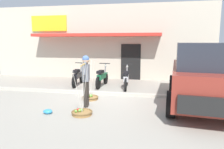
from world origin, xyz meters
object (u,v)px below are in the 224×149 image
Objects in this scene: motorcycle_nearest_shop at (78,76)px; plastic_litter_bag at (48,111)px; fruit_basket_left_side at (90,97)px; motorcycle_third_in_row at (126,79)px; motorcycle_second_in_row at (102,77)px; parked_truck at (203,72)px; fruit_vendor at (86,77)px; fruit_basket_right_side at (82,112)px.

plastic_litter_bag is at bearing -82.59° from motorcycle_nearest_shop.
fruit_basket_left_side is 0.80× the size of motorcycle_third_in_row.
motorcycle_second_in_row and motorcycle_third_in_row have the same top height.
parked_truck reaches higher than motorcycle_nearest_shop.
motorcycle_third_in_row is at bearing -9.09° from motorcycle_second_in_row.
fruit_vendor is 3.15m from motorcycle_second_in_row.
motorcycle_nearest_shop is 5.73m from parked_truck.
fruit_basket_right_side reaches higher than motorcycle_second_in_row.
motorcycle_nearest_shop is 4.12m from plastic_litter_bag.
fruit_basket_right_side is at bearing -85.05° from motorcycle_second_in_row.
plastic_litter_bag is (-0.91, -0.93, -0.91)m from fruit_vendor.
fruit_basket_right_side is 4.28m from motorcycle_nearest_shop.
fruit_basket_left_side is 1.67m from fruit_basket_right_side.
fruit_vendor is 3.88m from parked_truck.
fruit_basket_left_side is at bearing -179.31° from parked_truck.
motorcycle_third_in_row is 4.29m from plastic_litter_bag.
parked_truck is at bearing 0.69° from fruit_basket_left_side.
fruit_basket_left_side is 2.38m from motorcycle_third_in_row.
fruit_vendor is at bearing -166.99° from parked_truck.
parked_truck reaches higher than fruit_vendor.
parked_truck reaches higher than motorcycle_third_in_row.
plastic_litter_bag is at bearing -114.25° from fruit_basket_left_side.
fruit_basket_left_side reaches higher than motorcycle_nearest_shop.
fruit_basket_right_side is at bearing -68.51° from motorcycle_nearest_shop.
motorcycle_second_in_row is 0.37× the size of parked_truck.
parked_truck is (3.66, 1.70, 1.05)m from fruit_basket_right_side.
fruit_basket_left_side is at bearing 98.38° from fruit_basket_right_side.
motorcycle_nearest_shop is 2.43m from motorcycle_third_in_row.
motorcycle_nearest_shop is at bearing 97.41° from plastic_litter_bag.
motorcycle_third_in_row is at bearing 62.20° from fruit_basket_left_side.
motorcycle_third_in_row is (1.10, 2.08, 0.38)m from fruit_basket_left_side.
fruit_basket_right_side is 3.96m from motorcycle_second_in_row.
motorcycle_third_in_row is (2.42, -0.23, 0.00)m from motorcycle_nearest_shop.
fruit_vendor reaches higher than motorcycle_nearest_shop.
motorcycle_second_in_row is at bearing 92.43° from fruit_basket_left_side.
fruit_basket_left_side reaches higher than plastic_litter_bag.
motorcycle_second_in_row is 1.21m from motorcycle_third_in_row.
parked_truck is at bearing 13.01° from fruit_vendor.
fruit_basket_right_side reaches higher than motorcycle_third_in_row.
motorcycle_second_in_row is (-0.34, 3.92, 0.38)m from fruit_basket_right_side.
motorcycle_nearest_shop is (-1.56, 3.96, 0.38)m from fruit_basket_right_side.
fruit_basket_left_side is at bearing 98.56° from fruit_vendor.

